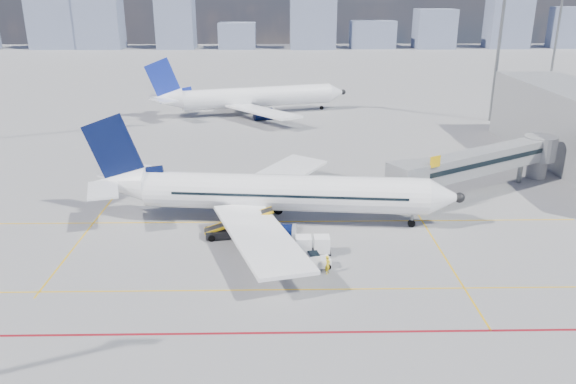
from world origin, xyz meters
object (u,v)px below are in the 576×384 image
Objects in this scene: main_aircraft at (269,193)px; second_aircraft at (250,98)px; cargo_dolly at (313,245)px; ramp_worker at (328,265)px; belt_loader at (231,230)px; baggage_tug at (316,261)px.

main_aircraft is 53.69m from second_aircraft.
second_aircraft is 11.65× the size of cargo_dolly.
ramp_worker is (5.08, -11.20, -2.40)m from main_aircraft.
main_aircraft is at bearing -101.51° from second_aircraft.
main_aircraft is 1.00× the size of second_aircraft.
main_aircraft is at bearing 117.47° from cargo_dolly.
second_aircraft is (-4.40, 53.51, 0.00)m from main_aircraft.
baggage_tug is at bearing -47.84° from belt_loader.
main_aircraft is 23.34× the size of ramp_worker.
second_aircraft reaches higher than ramp_worker.
second_aircraft is 23.28× the size of ramp_worker.
ramp_worker is (1.07, -3.52, -0.16)m from cargo_dolly.
cargo_dolly is at bearing -98.38° from second_aircraft.
baggage_tug is 0.71× the size of cargo_dolly.
main_aircraft is at bearing 37.34° from belt_loader.
second_aircraft reaches higher than cargo_dolly.
baggage_tug is 10.26m from belt_loader.
cargo_dolly reaches higher than ramp_worker.
belt_loader is 11.56m from ramp_worker.
second_aircraft reaches higher than baggage_tug.
ramp_worker is at bearing -59.74° from main_aircraft.
ramp_worker is at bearing -97.87° from second_aircraft.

